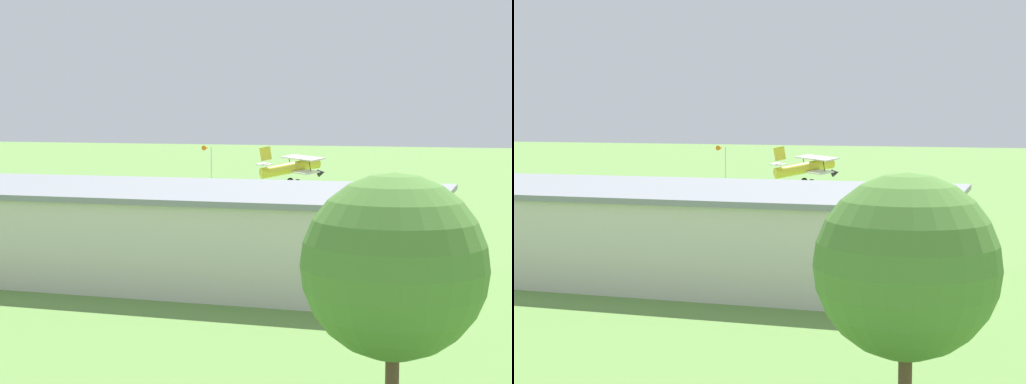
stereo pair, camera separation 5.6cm
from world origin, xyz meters
TOP-DOWN VIEW (x-y plane):
  - ground_plane at (0.00, 0.00)m, footprint 400.00×400.00m
  - hangar at (3.80, 28.30)m, footprint 40.67×18.10m
  - biplane at (2.68, -1.55)m, footprint 7.40×7.41m
  - car_white at (23.98, 15.80)m, footprint 2.54×4.68m
  - person_by_parked_cars at (-15.56, 17.34)m, footprint 0.41×0.41m
  - person_walking_on_apron at (22.19, 10.74)m, footprint 0.53×0.53m
  - person_at_fence_line at (-11.33, 12.32)m, footprint 0.43×0.43m
  - tree_behind_hangar_right at (-17.44, 51.14)m, footprint 6.16×6.16m
  - windsock at (19.02, -17.96)m, footprint 1.09×1.32m

SIDE VIEW (x-z plane):
  - ground_plane at x=0.00m, z-range 0.00..0.00m
  - person_at_fence_line at x=-11.33m, z-range -0.01..1.60m
  - car_white at x=23.98m, z-range 0.03..1.68m
  - person_walking_on_apron at x=22.19m, z-range 0.00..1.73m
  - person_by_parked_cars at x=-15.56m, z-range 0.00..1.74m
  - hangar at x=3.80m, z-range 0.01..5.80m
  - biplane at x=2.68m, z-range 3.42..7.30m
  - tree_behind_hangar_right at x=-17.44m, z-range 1.23..9.89m
  - windsock at x=19.02m, z-range 2.54..9.29m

